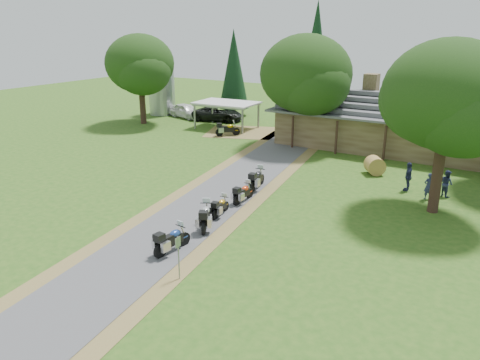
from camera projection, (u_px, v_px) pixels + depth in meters
The scene contains 23 objects.
ground at pixel (169, 232), 24.48m from camera, with size 120.00×120.00×0.00m, color #295417.
driveway at pixel (205, 206), 27.98m from camera, with size 46.00×46.00×0.00m, color #49494C.
lodge at pixel (400, 121), 40.30m from camera, with size 21.40×9.40×4.90m, color brown, non-canonical shape.
silo at pixel (162, 88), 55.83m from camera, with size 3.11×3.11×6.32m, color gray.
carport at pixel (227, 115), 48.78m from camera, with size 6.26×4.17×2.71m, color silver, non-canonical shape.
car_white_sedan at pixel (186, 109), 54.29m from camera, with size 6.16×2.60×2.05m, color silver.
car_dark_suv at pixel (218, 110), 52.51m from camera, with size 6.20×2.64×2.37m, color black.
motorcycle_row_a at pixel (172, 238), 22.20m from camera, with size 2.03×0.66×1.39m, color navy, non-canonical shape.
motorcycle_row_b at pixel (205, 215), 24.81m from camera, with size 2.13×0.70×1.46m, color #B0B2B8, non-canonical shape.
motorcycle_row_c at pixel (220, 206), 26.51m from camera, with size 1.71×0.56×1.17m, color gold, non-canonical shape.
motorcycle_row_d at pixel (243, 192), 28.51m from camera, with size 1.86×0.61×1.28m, color red, non-canonical shape.
motorcycle_row_e at pixel (257, 178), 30.83m from camera, with size 2.12×0.69×1.45m, color black, non-canonical shape.
motorcycle_carport_a at pixel (228, 128), 45.50m from camera, with size 2.13×0.70×1.46m, color #C8A107, non-canonical shape.
person_a at pixel (429, 184), 28.86m from camera, with size 0.56×0.41×1.99m, color navy.
person_b at pixel (447, 181), 29.36m from camera, with size 0.57×0.41×2.00m, color navy.
person_c at pixel (409, 174), 30.34m from camera, with size 0.64×0.46×2.24m, color navy.
hay_bale at pixel (375, 165), 33.84m from camera, with size 1.30×1.30×1.19m, color #A77C3D.
sign_post at pixel (179, 258), 19.70m from camera, with size 0.36×0.06×1.98m, color gray, non-canonical shape.
oak_lodge_left at pixel (305, 88), 40.39m from camera, with size 7.89×7.89×10.24m, color #17340F, non-canonical shape.
oak_driveway at pixel (445, 119), 25.50m from camera, with size 7.08×7.08×10.92m, color #17340F, non-canonical shape.
oak_silo at pixel (141, 75), 49.83m from camera, with size 7.28×7.28×10.37m, color #17340F, non-canonical shape.
cedar_near at pixel (315, 67), 46.55m from camera, with size 3.72×3.72×12.68m, color black.
cedar_far at pixel (234, 73), 54.42m from camera, with size 3.51×3.51×9.95m, color black.
Camera 1 is at (14.68, -17.26, 10.34)m, focal length 35.00 mm.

